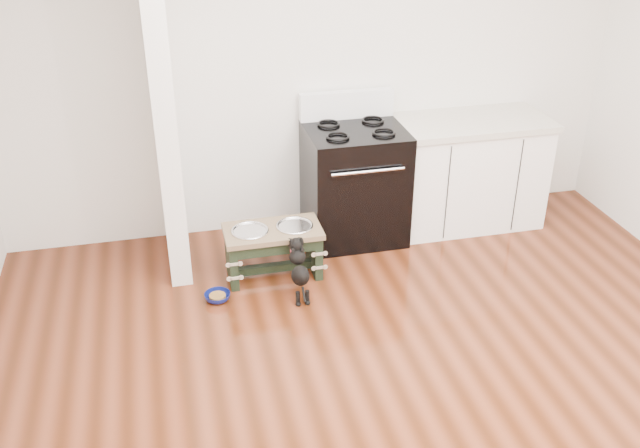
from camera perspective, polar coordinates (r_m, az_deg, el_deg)
The scene contains 8 objects.
ground at distance 4.18m, azimuth 7.56°, elevation -15.33°, with size 5.00×5.00×0.00m, color #3F1A0B.
room_shell at distance 3.29m, azimuth 9.32°, elevation 5.61°, with size 5.00×5.00×5.00m.
partition_wall at distance 5.13m, azimuth -12.59°, elevation 10.36°, with size 0.15×0.80×2.70m, color silver.
oven_range at distance 5.69m, azimuth 2.76°, elevation 3.39°, with size 0.76×0.69×1.14m.
cabinet_run at distance 6.04m, azimuth 11.71°, elevation 4.08°, with size 1.24×0.64×0.91m.
dog_feeder at distance 5.23m, azimuth -3.77°, elevation -1.49°, with size 0.71×0.38×0.40m.
puppy at distance 5.00m, azimuth -1.68°, elevation -3.53°, with size 0.12×0.36×0.43m.
floor_bowl at distance 5.11m, azimuth -8.20°, elevation -5.79°, with size 0.23×0.23×0.06m.
Camera 1 is at (-1.21, -2.80, 2.87)m, focal length 40.00 mm.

